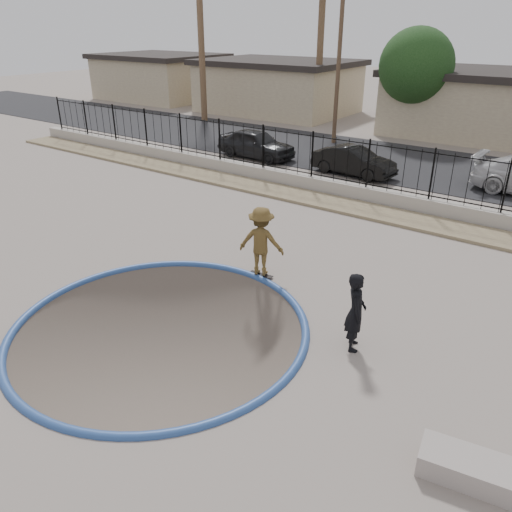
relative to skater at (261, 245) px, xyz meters
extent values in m
cube|color=gray|center=(-0.39, 9.45, -2.08)|extent=(120.00, 120.00, 2.20)
torus|color=#294987|center=(-0.39, -3.55, -0.98)|extent=(7.04, 7.04, 0.20)
cube|color=#968462|center=(-0.39, 6.65, -0.92)|extent=(42.00, 1.60, 0.11)
cube|color=#A1988E|center=(-0.39, 7.75, -0.68)|extent=(42.00, 0.45, 0.60)
cube|color=black|center=(-0.39, 7.75, -0.26)|extent=(40.00, 0.04, 0.03)
cube|color=black|center=(-0.39, 7.75, 1.32)|extent=(40.00, 0.04, 0.04)
cube|color=black|center=(-0.39, 14.45, -0.96)|extent=(90.00, 8.00, 0.04)
cube|color=tan|center=(-28.39, 23.95, 0.77)|extent=(10.00, 8.00, 3.50)
cube|color=black|center=(-28.39, 23.95, 2.72)|extent=(10.60, 8.60, 0.40)
cube|color=tan|center=(-15.39, 23.95, 0.77)|extent=(11.00, 8.00, 3.50)
cube|color=black|center=(-15.39, 23.95, 2.72)|extent=(11.60, 8.60, 0.40)
cube|color=tan|center=(-0.39, 23.95, 0.77)|extent=(10.00, 8.00, 3.50)
cube|color=black|center=(-0.39, 23.95, 2.72)|extent=(10.60, 8.60, 0.40)
cylinder|color=brown|center=(-17.39, 17.45, 4.52)|extent=(0.44, 0.44, 11.00)
cylinder|color=brown|center=(-10.39, 21.45, 3.52)|extent=(0.44, 0.44, 9.00)
cylinder|color=#473323|center=(-6.39, 16.45, 3.52)|extent=(0.24, 0.24, 9.00)
cylinder|color=#473323|center=(-3.39, 20.45, 0.52)|extent=(0.34, 0.34, 3.00)
sphere|color=#143311|center=(-3.39, 20.45, 3.22)|extent=(4.32, 4.32, 4.32)
imported|color=brown|center=(0.00, 0.00, 0.00)|extent=(1.44, 1.11, 1.96)
cube|color=black|center=(0.00, 0.00, -0.93)|extent=(0.73, 0.23, 0.02)
cylinder|color=silver|center=(-0.24, -0.08, -0.96)|extent=(0.05, 0.03, 0.05)
cylinder|color=silver|center=(-0.25, 0.05, -0.96)|extent=(0.05, 0.03, 0.05)
cylinder|color=silver|center=(0.25, -0.05, -0.96)|extent=(0.05, 0.03, 0.05)
cylinder|color=silver|center=(0.24, 0.08, -0.96)|extent=(0.05, 0.03, 0.05)
imported|color=black|center=(3.61, -1.58, -0.07)|extent=(0.70, 0.79, 1.82)
cube|color=gray|center=(6.68, -3.71, -0.78)|extent=(1.69, 0.94, 0.40)
imported|color=black|center=(-8.01, 10.85, -0.22)|extent=(4.32, 1.85, 1.46)
imported|color=black|center=(-2.43, 10.85, -0.30)|extent=(4.00, 1.65, 1.29)
camera|label=1|loc=(7.24, -10.26, 5.57)|focal=35.00mm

